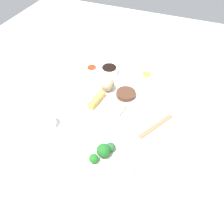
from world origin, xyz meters
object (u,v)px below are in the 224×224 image
object	(u,v)px
sauce_ramekin_sweet_and_sour	(92,69)
chopsticks_pair	(156,126)
main_plate	(112,100)
sauce_ramekin_hot_mustard	(146,76)
teacup	(49,121)
broccoli_plate	(108,160)
soy_sauce_bowl	(109,71)

from	to	relation	value
sauce_ramekin_sweet_and_sour	chopsticks_pair	bearing A→B (deg)	-121.26
main_plate	chopsticks_pair	size ratio (longest dim) A/B	1.43
sauce_ramekin_sweet_and_sour	sauce_ramekin_hot_mustard	world-z (taller)	same
main_plate	sauce_ramekin_hot_mustard	world-z (taller)	sauce_ramekin_hot_mustard
sauce_ramekin_sweet_and_sour	main_plate	bearing A→B (deg)	-133.89
teacup	chopsticks_pair	world-z (taller)	teacup
broccoli_plate	sauce_ramekin_sweet_and_sour	world-z (taller)	sauce_ramekin_sweet_and_sour
teacup	chopsticks_pair	size ratio (longest dim) A/B	0.33
broccoli_plate	main_plate	bearing A→B (deg)	19.47
main_plate	sauce_ramekin_sweet_and_sour	xyz separation A→B (m)	(0.19, 0.20, 0.00)
broccoli_plate	soy_sauce_bowl	xyz separation A→B (m)	(0.53, 0.21, 0.01)
sauce_ramekin_sweet_and_sour	sauce_ramekin_hot_mustard	size ratio (longest dim) A/B	1.00
main_plate	sauce_ramekin_sweet_and_sour	world-z (taller)	sauce_ramekin_sweet_and_sour
chopsticks_pair	sauce_ramekin_hot_mustard	bearing A→B (deg)	23.15
main_plate	broccoli_plate	world-z (taller)	main_plate
broccoli_plate	chopsticks_pair	xyz separation A→B (m)	(0.24, -0.13, -0.00)
sauce_ramekin_hot_mustard	chopsticks_pair	size ratio (longest dim) A/B	0.30
main_plate	soy_sauce_bowl	size ratio (longest dim) A/B	3.03
broccoli_plate	chopsticks_pair	size ratio (longest dim) A/B	1.11
teacup	sauce_ramekin_sweet_and_sour	bearing A→B (deg)	-0.62
soy_sauce_bowl	sauce_ramekin_hot_mustard	world-z (taller)	soy_sauce_bowl
broccoli_plate	teacup	xyz separation A→B (m)	(0.08, 0.31, 0.02)
chopsticks_pair	broccoli_plate	bearing A→B (deg)	152.05
soy_sauce_bowl	chopsticks_pair	size ratio (longest dim) A/B	0.47
soy_sauce_bowl	sauce_ramekin_hot_mustard	distance (m)	0.21
teacup	broccoli_plate	bearing A→B (deg)	-103.93
sauce_ramekin_hot_mustard	teacup	xyz separation A→B (m)	(-0.49, 0.31, 0.01)
main_plate	chopsticks_pair	distance (m)	0.26
main_plate	sauce_ramekin_sweet_and_sour	distance (m)	0.27
soy_sauce_bowl	broccoli_plate	bearing A→B (deg)	-158.27
sauce_ramekin_hot_mustard	teacup	size ratio (longest dim) A/B	0.89
sauce_ramekin_sweet_and_sour	chopsticks_pair	world-z (taller)	sauce_ramekin_sweet_and_sour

